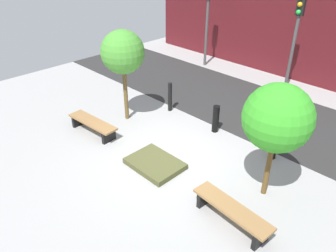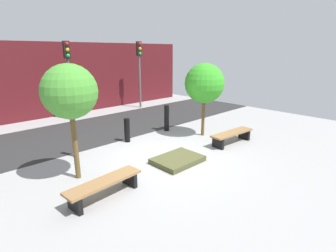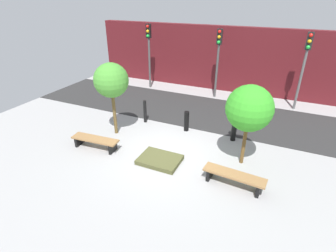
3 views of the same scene
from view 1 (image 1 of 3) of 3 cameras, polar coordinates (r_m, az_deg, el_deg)
ground_plane at (r=9.15m, az=-0.13°, el=-5.72°), size 18.00×18.00×0.00m
road_strip at (r=12.15m, az=14.63°, el=3.00°), size 18.00×3.95×0.01m
building_facade at (r=14.75m, az=23.67°, el=13.97°), size 16.20×0.50×3.67m
bench_left at (r=10.41m, az=-12.97°, el=0.31°), size 1.88×0.61×0.42m
bench_right at (r=7.29m, az=11.02°, el=-14.41°), size 1.91×0.60×0.43m
planter_bed at (r=8.84m, az=-2.29°, el=-6.56°), size 1.43×1.06×0.15m
tree_behind_left_bench at (r=10.31m, az=-7.90°, el=12.54°), size 1.35×1.35×2.98m
tree_behind_right_bench at (r=7.25m, az=18.54°, el=1.29°), size 1.50×1.50×2.81m
bollard_far_left at (r=11.40m, az=0.34°, el=5.08°), size 0.14×0.14×1.04m
bollard_left at (r=10.28m, az=8.30°, el=1.23°), size 0.21×0.21×0.88m
bollard_center at (r=9.35m, az=18.09°, el=-2.49°), size 0.20×0.20×1.10m
traffic_light_west at (r=15.36m, az=6.92°, el=19.62°), size 0.28×0.27×3.75m
traffic_light_mid_west at (r=13.23m, az=21.53°, el=15.92°), size 0.28×0.27×3.68m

